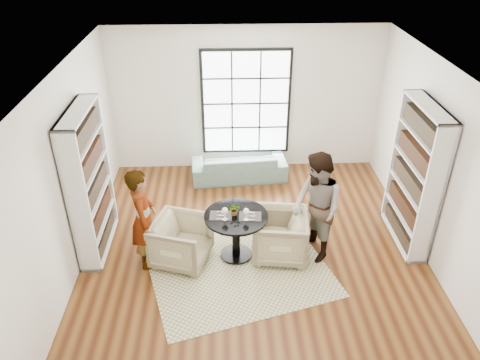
{
  "coord_description": "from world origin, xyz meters",
  "views": [
    {
      "loc": [
        -0.47,
        -6.01,
        4.91
      ],
      "look_at": [
        -0.22,
        0.4,
        1.14
      ],
      "focal_mm": 35.0,
      "sensor_mm": 36.0,
      "label": 1
    }
  ],
  "objects_px": {
    "pedestal_table": "(236,227)",
    "armchair_right": "(280,236)",
    "armchair_left": "(182,241)",
    "wine_glass_left": "(225,211)",
    "flower_centerpiece": "(235,209)",
    "wine_glass_right": "(246,212)",
    "sofa": "(239,166)",
    "person_left": "(143,219)",
    "person_right": "(317,208)"
  },
  "relations": [
    {
      "from": "person_left",
      "to": "armchair_right",
      "type": "bearing_deg",
      "value": -94.38
    },
    {
      "from": "pedestal_table",
      "to": "wine_glass_right",
      "type": "height_order",
      "value": "wine_glass_right"
    },
    {
      "from": "armchair_left",
      "to": "person_right",
      "type": "bearing_deg",
      "value": -70.4
    },
    {
      "from": "armchair_right",
      "to": "flower_centerpiece",
      "type": "relative_size",
      "value": 4.47
    },
    {
      "from": "person_left",
      "to": "wine_glass_right",
      "type": "distance_m",
      "value": 1.56
    },
    {
      "from": "person_left",
      "to": "armchair_left",
      "type": "bearing_deg",
      "value": -96.51
    },
    {
      "from": "pedestal_table",
      "to": "armchair_right",
      "type": "height_order",
      "value": "pedestal_table"
    },
    {
      "from": "armchair_right",
      "to": "flower_centerpiece",
      "type": "height_order",
      "value": "flower_centerpiece"
    },
    {
      "from": "person_right",
      "to": "wine_glass_left",
      "type": "xyz_separation_m",
      "value": [
        -1.41,
        -0.09,
        0.04
      ]
    },
    {
      "from": "armchair_left",
      "to": "person_left",
      "type": "distance_m",
      "value": 0.71
    },
    {
      "from": "person_right",
      "to": "wine_glass_right",
      "type": "height_order",
      "value": "person_right"
    },
    {
      "from": "wine_glass_left",
      "to": "wine_glass_right",
      "type": "distance_m",
      "value": 0.32
    },
    {
      "from": "armchair_left",
      "to": "person_left",
      "type": "height_order",
      "value": "person_left"
    },
    {
      "from": "armchair_left",
      "to": "armchair_right",
      "type": "xyz_separation_m",
      "value": [
        1.55,
        0.08,
        0.01
      ]
    },
    {
      "from": "armchair_left",
      "to": "wine_glass_right",
      "type": "xyz_separation_m",
      "value": [
        1.01,
        -0.03,
        0.56
      ]
    },
    {
      "from": "pedestal_table",
      "to": "wine_glass_left",
      "type": "bearing_deg",
      "value": -148.4
    },
    {
      "from": "armchair_left",
      "to": "person_left",
      "type": "relative_size",
      "value": 0.5
    },
    {
      "from": "wine_glass_right",
      "to": "flower_centerpiece",
      "type": "bearing_deg",
      "value": 139.04
    },
    {
      "from": "armchair_right",
      "to": "person_right",
      "type": "height_order",
      "value": "person_right"
    },
    {
      "from": "person_left",
      "to": "person_right",
      "type": "height_order",
      "value": "person_right"
    },
    {
      "from": "pedestal_table",
      "to": "sofa",
      "type": "bearing_deg",
      "value": 86.84
    },
    {
      "from": "pedestal_table",
      "to": "person_right",
      "type": "distance_m",
      "value": 1.28
    },
    {
      "from": "armchair_left",
      "to": "armchair_right",
      "type": "height_order",
      "value": "armchair_right"
    },
    {
      "from": "person_right",
      "to": "wine_glass_left",
      "type": "distance_m",
      "value": 1.41
    },
    {
      "from": "person_left",
      "to": "wine_glass_left",
      "type": "height_order",
      "value": "person_left"
    },
    {
      "from": "pedestal_table",
      "to": "person_right",
      "type": "relative_size",
      "value": 0.55
    },
    {
      "from": "pedestal_table",
      "to": "person_right",
      "type": "height_order",
      "value": "person_right"
    },
    {
      "from": "armchair_right",
      "to": "flower_centerpiece",
      "type": "xyz_separation_m",
      "value": [
        -0.71,
        0.04,
        0.5
      ]
    },
    {
      "from": "armchair_right",
      "to": "person_left",
      "type": "relative_size",
      "value": 0.51
    },
    {
      "from": "person_right",
      "to": "wine_glass_right",
      "type": "xyz_separation_m",
      "value": [
        -1.09,
        -0.11,
        0.03
      ]
    },
    {
      "from": "armchair_left",
      "to": "person_right",
      "type": "xyz_separation_m",
      "value": [
        2.1,
        0.08,
        0.52
      ]
    },
    {
      "from": "sofa",
      "to": "person_left",
      "type": "height_order",
      "value": "person_left"
    },
    {
      "from": "wine_glass_right",
      "to": "sofa",
      "type": "bearing_deg",
      "value": 90.21
    },
    {
      "from": "pedestal_table",
      "to": "sofa",
      "type": "height_order",
      "value": "pedestal_table"
    },
    {
      "from": "armchair_left",
      "to": "wine_glass_left",
      "type": "bearing_deg",
      "value": -73.69
    },
    {
      "from": "sofa",
      "to": "person_right",
      "type": "bearing_deg",
      "value": 108.69
    },
    {
      "from": "sofa",
      "to": "person_left",
      "type": "bearing_deg",
      "value": 54.72
    },
    {
      "from": "pedestal_table",
      "to": "armchair_right",
      "type": "bearing_deg",
      "value": -1.16
    },
    {
      "from": "sofa",
      "to": "wine_glass_left",
      "type": "xyz_separation_m",
      "value": [
        -0.31,
        -2.63,
        0.66
      ]
    },
    {
      "from": "sofa",
      "to": "flower_centerpiece",
      "type": "relative_size",
      "value": 10.05
    },
    {
      "from": "wine_glass_left",
      "to": "wine_glass_right",
      "type": "relative_size",
      "value": 1.04
    },
    {
      "from": "sofa",
      "to": "person_left",
      "type": "distance_m",
      "value": 3.09
    },
    {
      "from": "pedestal_table",
      "to": "wine_glass_left",
      "type": "height_order",
      "value": "wine_glass_left"
    },
    {
      "from": "pedestal_table",
      "to": "armchair_left",
      "type": "height_order",
      "value": "pedestal_table"
    },
    {
      "from": "armchair_left",
      "to": "wine_glass_left",
      "type": "distance_m",
      "value": 0.89
    },
    {
      "from": "wine_glass_right",
      "to": "armchair_right",
      "type": "bearing_deg",
      "value": 11.81
    },
    {
      "from": "wine_glass_right",
      "to": "armchair_left",
      "type": "bearing_deg",
      "value": 178.01
    },
    {
      "from": "armchair_right",
      "to": "wine_glass_left",
      "type": "xyz_separation_m",
      "value": [
        -0.86,
        -0.09,
        0.56
      ]
    },
    {
      "from": "wine_glass_right",
      "to": "pedestal_table",
      "type": "bearing_deg",
      "value": 139.7
    },
    {
      "from": "armchair_left",
      "to": "wine_glass_right",
      "type": "bearing_deg",
      "value": -74.52
    }
  ]
}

